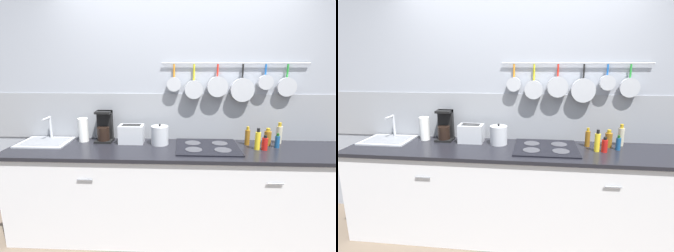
# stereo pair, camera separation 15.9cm
# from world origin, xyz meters

# --- Properties ---
(ground_plane) EXTENTS (12.00, 12.00, 0.00)m
(ground_plane) POSITION_xyz_m (0.00, 0.00, 0.00)
(ground_plane) COLOR brown
(wall_back) EXTENTS (7.20, 0.15, 2.60)m
(wall_back) POSITION_xyz_m (0.00, 0.37, 1.28)
(wall_back) COLOR #999EA8
(wall_back) RESTS_ON ground_plane
(cabinet_base) EXTENTS (3.32, 0.64, 0.90)m
(cabinet_base) POSITION_xyz_m (0.00, -0.00, 0.45)
(cabinet_base) COLOR silver
(cabinet_base) RESTS_ON ground_plane
(countertop) EXTENTS (3.36, 0.66, 0.03)m
(countertop) POSITION_xyz_m (0.00, 0.00, 0.92)
(countertop) COLOR black
(countertop) RESTS_ON cabinet_base
(sink_basin) EXTENTS (0.50, 0.38, 0.25)m
(sink_basin) POSITION_xyz_m (-1.39, 0.13, 0.95)
(sink_basin) COLOR #B7BABF
(sink_basin) RESTS_ON countertop
(paper_towel_roll) EXTENTS (0.10, 0.10, 0.25)m
(paper_towel_roll) POSITION_xyz_m (-1.01, 0.20, 1.06)
(paper_towel_roll) COLOR white
(paper_towel_roll) RESTS_ON countertop
(coffee_maker) EXTENTS (0.18, 0.17, 0.33)m
(coffee_maker) POSITION_xyz_m (-0.79, 0.22, 1.07)
(coffee_maker) COLOR black
(coffee_maker) RESTS_ON countertop
(toaster) EXTENTS (0.27, 0.17, 0.19)m
(toaster) POSITION_xyz_m (-0.49, 0.17, 1.03)
(toaster) COLOR #B7BABF
(toaster) RESTS_ON countertop
(kettle) EXTENTS (0.17, 0.17, 0.21)m
(kettle) POSITION_xyz_m (-0.20, 0.13, 1.03)
(kettle) COLOR #B7BABF
(kettle) RESTS_ON countertop
(cooktop) EXTENTS (0.61, 0.53, 0.01)m
(cooktop) POSITION_xyz_m (0.28, 0.05, 0.94)
(cooktop) COLOR black
(cooktop) RESTS_ON countertop
(bottle_hot_sauce) EXTENTS (0.05, 0.05, 0.19)m
(bottle_hot_sauce) POSITION_xyz_m (0.69, 0.16, 1.02)
(bottle_hot_sauce) COLOR #8C5919
(bottle_hot_sauce) RESTS_ON countertop
(bottle_vinegar) EXTENTS (0.05, 0.05, 0.21)m
(bottle_vinegar) POSITION_xyz_m (0.75, 0.01, 1.03)
(bottle_vinegar) COLOR yellow
(bottle_vinegar) RESTS_ON countertop
(bottle_sesame_oil) EXTENTS (0.06, 0.06, 0.14)m
(bottle_sesame_oil) POSITION_xyz_m (0.82, 0.00, 1.00)
(bottle_sesame_oil) COLOR red
(bottle_sesame_oil) RESTS_ON countertop
(bottle_dish_soap) EXTENTS (0.07, 0.07, 0.17)m
(bottle_dish_soap) POSITION_xyz_m (0.89, 0.16, 1.01)
(bottle_dish_soap) COLOR #8C5919
(bottle_dish_soap) RESTS_ON countertop
(bottle_cooking_wine) EXTENTS (0.05, 0.05, 0.14)m
(bottle_cooking_wine) POSITION_xyz_m (0.96, 0.08, 1.00)
(bottle_cooking_wine) COLOR navy
(bottle_cooking_wine) RESTS_ON countertop
(bottle_olive_oil) EXTENTS (0.06, 0.06, 0.22)m
(bottle_olive_oil) POSITION_xyz_m (1.03, 0.23, 1.03)
(bottle_olive_oil) COLOR #BFB799
(bottle_olive_oil) RESTS_ON countertop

